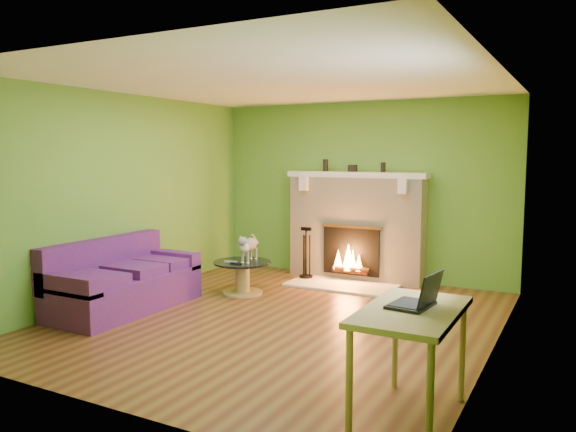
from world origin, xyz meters
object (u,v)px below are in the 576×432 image
coffee_table (242,275)px  desk (411,322)px  sofa (122,282)px  cat (249,248)px

coffee_table → desk: bearing=-39.6°
sofa → coffee_table: (0.86, 1.29, -0.07)m
desk → cat: cat is taller
desk → cat: (-2.87, 2.49, -0.08)m
desk → cat: 3.80m
cat → desk: bearing=-51.9°
cat → sofa: bearing=-136.0°
sofa → cat: bearing=55.0°
sofa → cat: size_ratio=3.11×
sofa → cat: (0.94, 1.34, 0.29)m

